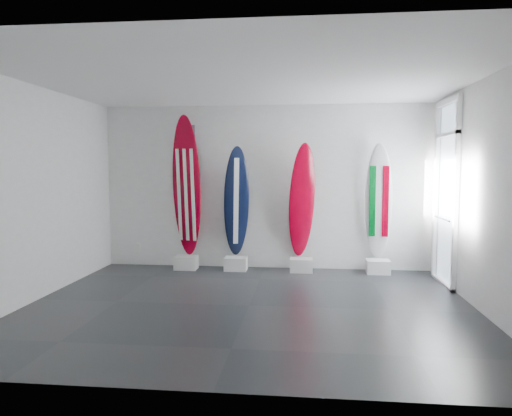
# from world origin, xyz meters

# --- Properties ---
(floor) EXTENTS (6.00, 6.00, 0.00)m
(floor) POSITION_xyz_m (0.00, 0.00, 0.00)
(floor) COLOR black
(floor) RESTS_ON ground
(ceiling) EXTENTS (6.00, 6.00, 0.00)m
(ceiling) POSITION_xyz_m (0.00, 0.00, 3.00)
(ceiling) COLOR white
(ceiling) RESTS_ON wall_back
(wall_back) EXTENTS (6.00, 0.00, 6.00)m
(wall_back) POSITION_xyz_m (0.00, 2.50, 1.50)
(wall_back) COLOR silver
(wall_back) RESTS_ON ground
(wall_front) EXTENTS (6.00, 0.00, 6.00)m
(wall_front) POSITION_xyz_m (0.00, -2.50, 1.50)
(wall_front) COLOR silver
(wall_front) RESTS_ON ground
(wall_left) EXTENTS (0.00, 5.00, 5.00)m
(wall_left) POSITION_xyz_m (-3.00, 0.00, 1.50)
(wall_left) COLOR silver
(wall_left) RESTS_ON ground
(wall_right) EXTENTS (0.00, 5.00, 5.00)m
(wall_right) POSITION_xyz_m (3.00, 0.00, 1.50)
(wall_right) COLOR silver
(wall_right) RESTS_ON ground
(display_block_usa) EXTENTS (0.40, 0.30, 0.24)m
(display_block_usa) POSITION_xyz_m (-1.43, 2.18, 0.12)
(display_block_usa) COLOR silver
(display_block_usa) RESTS_ON floor
(surfboard_usa) EXTENTS (0.62, 0.39, 2.58)m
(surfboard_usa) POSITION_xyz_m (-1.43, 2.28, 1.53)
(surfboard_usa) COLOR #940016
(surfboard_usa) RESTS_ON display_block_usa
(display_block_navy) EXTENTS (0.40, 0.30, 0.24)m
(display_block_navy) POSITION_xyz_m (-0.50, 2.18, 0.12)
(display_block_navy) COLOR silver
(display_block_navy) RESTS_ON floor
(surfboard_navy) EXTENTS (0.54, 0.49, 2.02)m
(surfboard_navy) POSITION_xyz_m (-0.50, 2.28, 1.24)
(surfboard_navy) COLOR black
(surfboard_navy) RESTS_ON display_block_navy
(display_block_swiss) EXTENTS (0.40, 0.30, 0.24)m
(display_block_swiss) POSITION_xyz_m (0.68, 2.18, 0.12)
(display_block_swiss) COLOR silver
(display_block_swiss) RESTS_ON floor
(surfboard_swiss) EXTENTS (0.58, 0.54, 2.07)m
(surfboard_swiss) POSITION_xyz_m (0.68, 2.28, 1.27)
(surfboard_swiss) COLOR #940016
(surfboard_swiss) RESTS_ON display_block_swiss
(display_block_italy) EXTENTS (0.40, 0.30, 0.24)m
(display_block_italy) POSITION_xyz_m (2.03, 2.18, 0.12)
(display_block_italy) COLOR silver
(display_block_italy) RESTS_ON floor
(surfboard_italy) EXTENTS (0.50, 0.34, 2.05)m
(surfboard_italy) POSITION_xyz_m (2.03, 2.28, 1.26)
(surfboard_italy) COLOR white
(surfboard_italy) RESTS_ON display_block_italy
(wall_outlet) EXTENTS (0.09, 0.02, 0.13)m
(wall_outlet) POSITION_xyz_m (-2.45, 2.48, 0.35)
(wall_outlet) COLOR silver
(wall_outlet) RESTS_ON wall_back
(glass_door) EXTENTS (0.12, 1.16, 2.85)m
(glass_door) POSITION_xyz_m (2.97, 1.55, 1.43)
(glass_door) COLOR white
(glass_door) RESTS_ON floor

